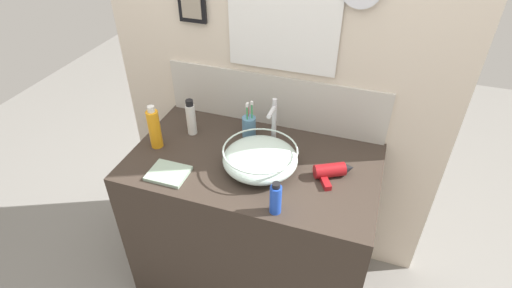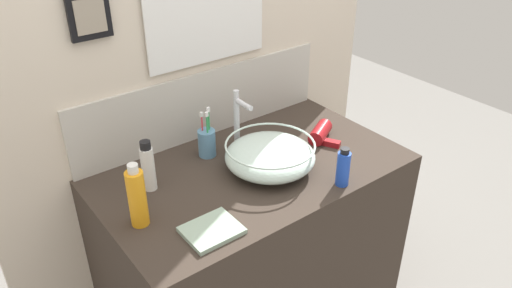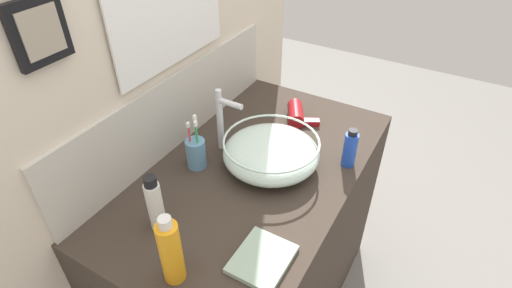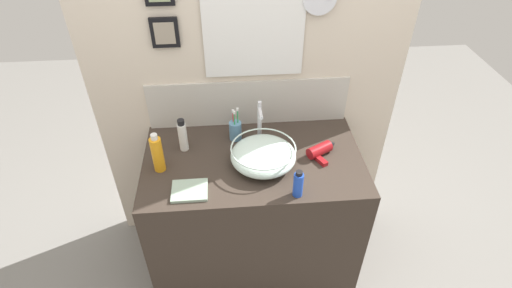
{
  "view_description": "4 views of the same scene",
  "coord_description": "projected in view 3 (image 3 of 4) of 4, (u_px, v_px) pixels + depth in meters",
  "views": [
    {
      "loc": [
        0.48,
        -1.36,
        2.02
      ],
      "look_at": [
        0.01,
        0.0,
        0.96
      ],
      "focal_mm": 28.0,
      "sensor_mm": 36.0,
      "label": 1
    },
    {
      "loc": [
        -0.95,
        -1.25,
        1.88
      ],
      "look_at": [
        0.01,
        0.0,
        0.96
      ],
      "focal_mm": 35.0,
      "sensor_mm": 36.0,
      "label": 2
    },
    {
      "loc": [
        -0.92,
        -0.54,
        1.78
      ],
      "look_at": [
        0.01,
        0.0,
        0.96
      ],
      "focal_mm": 28.0,
      "sensor_mm": 36.0,
      "label": 3
    },
    {
      "loc": [
        -0.12,
        -1.58,
        2.24
      ],
      "look_at": [
        0.01,
        0.0,
        0.96
      ],
      "focal_mm": 28.0,
      "sensor_mm": 36.0,
      "label": 4
    }
  ],
  "objects": [
    {
      "name": "spray_bottle",
      "position": [
        171.0,
        251.0,
        1.0
      ],
      "size": [
        0.06,
        0.06,
        0.22
      ],
      "color": "orange",
      "rests_on": "vanity_counter"
    },
    {
      "name": "hair_drier",
      "position": [
        297.0,
        112.0,
        1.64
      ],
      "size": [
        0.18,
        0.18,
        0.06
      ],
      "color": "maroon",
      "rests_on": "vanity_counter"
    },
    {
      "name": "vanity_counter",
      "position": [
        254.0,
        247.0,
        1.66
      ],
      "size": [
        1.16,
        0.67,
        0.86
      ],
      "primitive_type": "cube",
      "color": "#382D26",
      "rests_on": "ground"
    },
    {
      "name": "glass_bowl_sink",
      "position": [
        271.0,
        152.0,
        1.39
      ],
      "size": [
        0.34,
        0.34,
        0.11
      ],
      "color": "silver",
      "rests_on": "vanity_counter"
    },
    {
      "name": "faucet",
      "position": [
        222.0,
        117.0,
        1.42
      ],
      "size": [
        0.02,
        0.11,
        0.25
      ],
      "color": "silver",
      "rests_on": "vanity_counter"
    },
    {
      "name": "toothbrush_cup",
      "position": [
        196.0,
        153.0,
        1.38
      ],
      "size": [
        0.07,
        0.07,
        0.2
      ],
      "color": "#598CB2",
      "rests_on": "vanity_counter"
    },
    {
      "name": "hand_towel",
      "position": [
        262.0,
        259.0,
        1.09
      ],
      "size": [
        0.17,
        0.14,
        0.02
      ],
      "primitive_type": "cube",
      "color": "#99B29E",
      "rests_on": "vanity_counter"
    },
    {
      "name": "back_panel",
      "position": [
        163.0,
        69.0,
        1.37
      ],
      "size": [
        1.74,
        0.09,
        2.3
      ],
      "color": "beige",
      "rests_on": "ground"
    },
    {
      "name": "soap_dispenser",
      "position": [
        155.0,
        204.0,
        1.14
      ],
      "size": [
        0.05,
        0.05,
        0.19
      ],
      "color": "white",
      "rests_on": "vanity_counter"
    },
    {
      "name": "shampoo_bottle",
      "position": [
        350.0,
        149.0,
        1.38
      ],
      "size": [
        0.05,
        0.05,
        0.15
      ],
      "color": "blue",
      "rests_on": "vanity_counter"
    }
  ]
}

